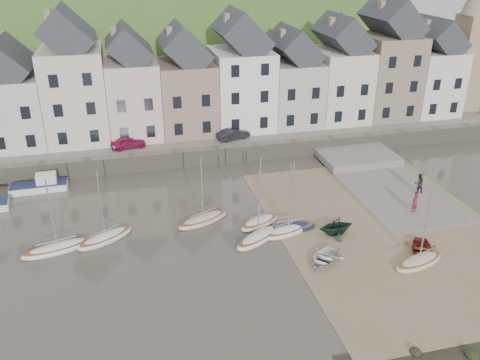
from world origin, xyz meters
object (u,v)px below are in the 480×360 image
object	(u,v)px
sailboat_0	(58,248)
car_right	(233,134)
person_dark	(419,183)
person_red	(415,203)
rowboat_green	(336,226)
rowboat_red	(422,250)
car_left	(128,143)
rowboat_white	(324,258)

from	to	relation	value
sailboat_0	car_right	world-z (taller)	sailboat_0
person_dark	person_red	bearing A→B (deg)	54.10
person_red	sailboat_0	bearing A→B (deg)	-21.40
rowboat_green	person_red	bearing A→B (deg)	97.93
person_dark	rowboat_red	bearing A→B (deg)	60.35
rowboat_red	car_left	world-z (taller)	car_left
sailboat_0	car_left	size ratio (longest dim) A/B	1.72
person_red	car_left	distance (m)	29.36
car_right	rowboat_white	bearing A→B (deg)	165.91
sailboat_0	car_right	bearing A→B (deg)	43.05
person_red	person_dark	size ratio (longest dim) A/B	0.96
person_dark	car_right	xyz separation A→B (m)	(-14.51, 14.17, 1.13)
sailboat_0	rowboat_white	xyz separation A→B (m)	(19.12, -6.30, 0.15)
rowboat_white	rowboat_green	distance (m)	4.30
rowboat_white	rowboat_red	bearing A→B (deg)	43.19
rowboat_white	car_right	distance (m)	22.85
car_right	person_red	bearing A→B (deg)	-163.42
rowboat_white	car_left	size ratio (longest dim) A/B	0.91
rowboat_red	person_dark	xyz separation A→B (m)	(5.34, 9.20, 0.69)
rowboat_green	car_right	world-z (taller)	car_right
rowboat_white	car_left	distance (m)	26.26
rowboat_white	person_red	bearing A→B (deg)	74.38
car_left	car_right	bearing A→B (deg)	-100.08
rowboat_red	car_right	xyz separation A→B (m)	(-9.17, 23.37, 1.82)
person_red	car_right	world-z (taller)	car_right
person_red	rowboat_red	bearing A→B (deg)	44.52
sailboat_0	car_right	distance (m)	24.15
person_dark	rowboat_white	bearing A→B (deg)	33.90
car_left	car_right	distance (m)	11.49
sailboat_0	rowboat_green	bearing A→B (deg)	-7.39
person_red	car_right	distance (m)	21.29
rowboat_green	person_red	xyz separation A→B (m)	(8.05, 1.72, 0.23)
person_red	person_dark	distance (m)	4.15
rowboat_red	rowboat_white	bearing A→B (deg)	-157.15
car_right	rowboat_red	bearing A→B (deg)	-176.53
rowboat_red	person_red	world-z (taller)	person_red
rowboat_green	rowboat_red	xyz separation A→B (m)	(5.17, -4.14, -0.42)
sailboat_0	car_left	xyz separation A→B (m)	(6.09, 16.43, 1.97)
rowboat_green	rowboat_red	bearing A→B (deg)	47.17
sailboat_0	person_dark	xyz separation A→B (m)	(32.10, 2.26, 0.82)
rowboat_white	car_right	xyz separation A→B (m)	(-1.53, 22.73, 1.81)
rowboat_red	car_right	world-z (taller)	car_right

